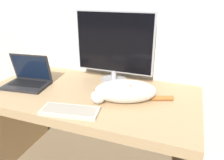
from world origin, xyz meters
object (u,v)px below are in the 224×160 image
at_px(external_keyboard, 70,111).
at_px(cat, 124,91).
at_px(monitor, 114,47).
at_px(laptop, 28,79).

relative_size(external_keyboard, cat, 0.71).
height_order(monitor, laptop, monitor).
xyz_separation_m(monitor, cat, (0.18, -0.31, -0.20)).
xyz_separation_m(external_keyboard, cat, (0.26, 0.23, 0.07)).
distance_m(laptop, cat, 0.75).
distance_m(monitor, laptop, 0.68).
bearing_deg(cat, monitor, 100.49).
relative_size(monitor, laptop, 1.79).
bearing_deg(external_keyboard, laptop, 144.02).
height_order(laptop, external_keyboard, laptop).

